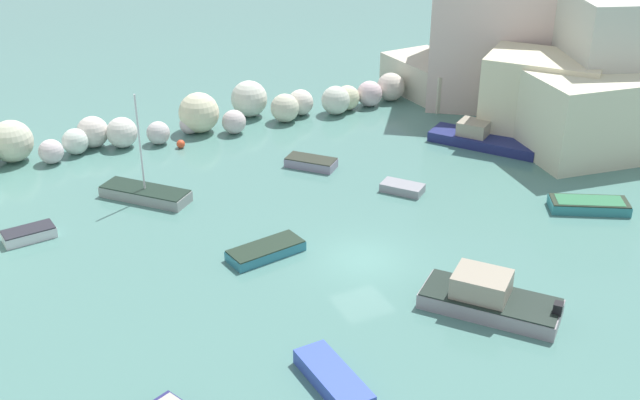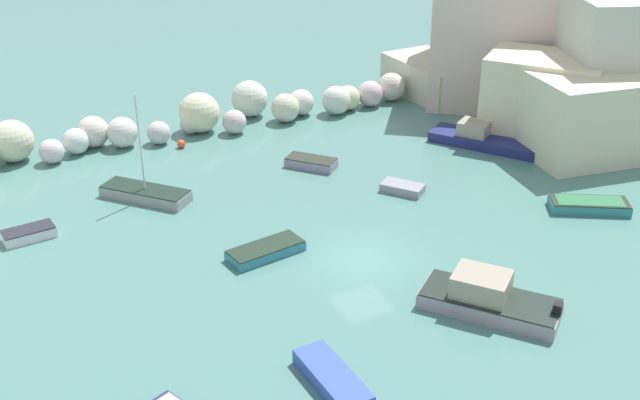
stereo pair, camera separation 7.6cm
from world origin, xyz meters
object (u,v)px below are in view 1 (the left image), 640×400
Objects in this scene: moored_boat_10 at (311,163)px; moored_boat_6 at (333,379)px; moored_boat_8 at (29,234)px; channel_buoy at (181,144)px; moored_boat_3 at (145,193)px; moored_boat_7 at (589,205)px; moored_boat_4 at (402,188)px; moored_boat_0 at (488,298)px; moored_boat_2 at (483,138)px; moored_boat_1 at (266,251)px.

moored_boat_6 is at bearing 114.86° from moored_boat_10.
channel_buoy is at bearing 31.28° from moored_boat_8.
moored_boat_3 is 2.29× the size of moored_boat_8.
channel_buoy is 24.52m from moored_boat_7.
moored_boat_4 is at bearing 168.56° from moored_boat_10.
moored_boat_3 is 14.12m from moored_boat_4.
moored_boat_0 is 2.31× the size of moored_boat_4.
moored_boat_6 is at bearing 102.30° from moored_boat_4.
moored_boat_10 is (9.94, 0.02, -0.06)m from moored_boat_3.
moored_boat_2 is 1.15× the size of moored_boat_3.
moored_boat_2 reaches higher than channel_buoy.
moored_boat_6 is at bearing -93.17° from channel_buoy.
moored_boat_1 is 1.52× the size of moored_boat_4.
moored_boat_2 is 8.80m from moored_boat_4.
moored_boat_7 is (10.45, 5.30, -0.31)m from moored_boat_0.
moored_boat_7 is at bearing -178.85° from moored_boat_10.
moored_boat_6 is (-10.69, -13.03, 0.07)m from moored_boat_4.
moored_boat_2 is 2.70× the size of moored_boat_4.
moored_boat_8 is 16.35m from moored_boat_10.
moored_boat_2 is at bearing -140.91° from moored_boat_10.
moored_boat_3 reaches higher than moored_boat_1.
moored_boat_8 is at bearing 42.17° from moored_boat_4.
moored_boat_3 is at bearing -121.38° from channel_buoy.
moored_boat_6 is 18.47m from moored_boat_8.
moored_boat_1 reaches higher than moored_boat_4.
moored_boat_0 is 0.86× the size of moored_boat_2.
moored_boat_4 is (13.12, -5.21, -0.11)m from moored_boat_3.
moored_boat_3 is (-21.13, 1.58, -0.13)m from moored_boat_2.
moored_boat_2 is 9.78m from moored_boat_7.
moored_boat_7 is (7.78, -6.15, 0.08)m from moored_boat_4.
moored_boat_0 is 1.52× the size of moored_boat_6.
moored_boat_10 is at bearing -37.86° from moored_boat_0.
moored_boat_7 reaches higher than moored_boat_4.
moored_boat_1 is at bearing 100.73° from moored_boat_10.
moored_boat_8 is at bearing -141.02° from channel_buoy.
moored_boat_3 reaches higher than moored_boat_6.
moored_boat_2 is 11.31m from moored_boat_10.
moored_boat_6 is (-8.02, -1.57, -0.32)m from moored_boat_0.
moored_boat_8 is (-27.19, 9.41, -0.03)m from moored_boat_7.
moored_boat_6 is at bearing -129.96° from moored_boat_7.
moored_boat_7 is (-0.24, -9.78, -0.16)m from moored_boat_2.
moored_boat_3 is 1.54× the size of moored_boat_6.
moored_boat_7 is at bearing 106.48° from moored_boat_6.
moored_boat_4 is (9.44, 3.23, -0.03)m from moored_boat_1.
channel_buoy is 23.82m from moored_boat_0.
channel_buoy reaches higher than moored_boat_1.
moored_boat_7 is 1.40× the size of moored_boat_10.
moored_boat_6 is at bearing 61.48° from moored_boat_0.
moored_boat_2 is 21.19m from moored_boat_3.
moored_boat_0 is at bearing -10.59° from moored_boat_3.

